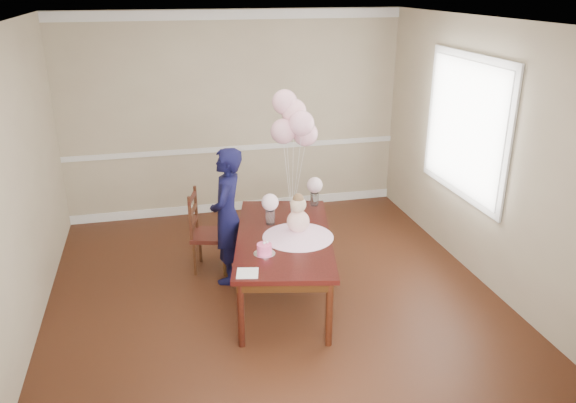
{
  "coord_description": "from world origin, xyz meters",
  "views": [
    {
      "loc": [
        -1.03,
        -4.83,
        3.02
      ],
      "look_at": [
        0.14,
        0.04,
        1.05
      ],
      "focal_mm": 35.0,
      "sensor_mm": 36.0,
      "label": 1
    }
  ],
  "objects_px": {
    "birthday_cake": "(264,249)",
    "dining_chair_seat": "(211,235)",
    "dining_table_top": "(284,237)",
    "woman": "(227,216)"
  },
  "relations": [
    {
      "from": "dining_table_top",
      "to": "birthday_cake",
      "type": "height_order",
      "value": "birthday_cake"
    },
    {
      "from": "dining_chair_seat",
      "to": "woman",
      "type": "relative_size",
      "value": 0.27
    },
    {
      "from": "dining_table_top",
      "to": "birthday_cake",
      "type": "xyz_separation_m",
      "value": [
        -0.27,
        -0.36,
        0.08
      ]
    },
    {
      "from": "dining_table_top",
      "to": "dining_chair_seat",
      "type": "relative_size",
      "value": 4.61
    },
    {
      "from": "dining_table_top",
      "to": "woman",
      "type": "distance_m",
      "value": 0.7
    },
    {
      "from": "dining_table_top",
      "to": "woman",
      "type": "xyz_separation_m",
      "value": [
        -0.49,
        0.49,
        0.07
      ]
    },
    {
      "from": "birthday_cake",
      "to": "dining_chair_seat",
      "type": "height_order",
      "value": "birthday_cake"
    },
    {
      "from": "birthday_cake",
      "to": "woman",
      "type": "height_order",
      "value": "woman"
    },
    {
      "from": "birthday_cake",
      "to": "dining_chair_seat",
      "type": "distance_m",
      "value": 1.24
    },
    {
      "from": "birthday_cake",
      "to": "woman",
      "type": "bearing_deg",
      "value": 104.79
    }
  ]
}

